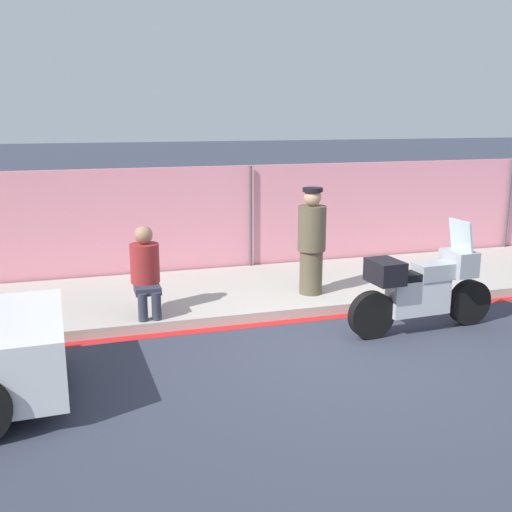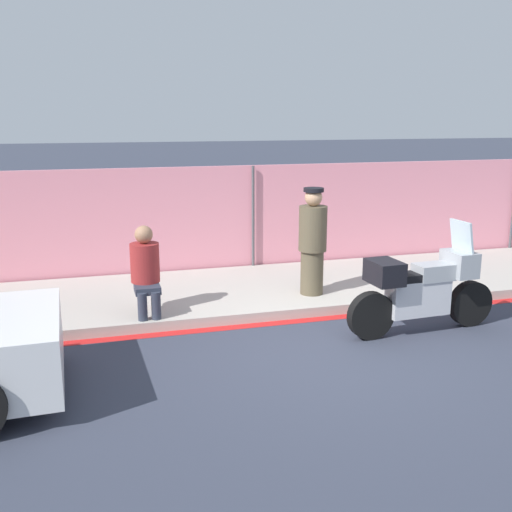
# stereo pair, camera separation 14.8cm
# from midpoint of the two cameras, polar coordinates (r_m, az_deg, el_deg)

# --- Properties ---
(ground_plane) EXTENTS (120.00, 120.00, 0.00)m
(ground_plane) POSITION_cam_midpoint_polar(r_m,az_deg,el_deg) (7.55, 8.54, -9.14)
(ground_plane) COLOR #333847
(sidewalk) EXTENTS (41.54, 2.66, 0.15)m
(sidewalk) POSITION_cam_midpoint_polar(r_m,az_deg,el_deg) (9.88, 2.21, -3.12)
(sidewalk) COLOR #ADA89E
(sidewalk) RESTS_ON ground_plane
(curb_paint_stripe) EXTENTS (41.54, 0.18, 0.01)m
(curb_paint_stripe) POSITION_cam_midpoint_polar(r_m,az_deg,el_deg) (8.62, 5.13, -6.13)
(curb_paint_stripe) COLOR red
(curb_paint_stripe) RESTS_ON ground_plane
(storefront_fence) EXTENTS (39.46, 0.17, 1.98)m
(storefront_fence) POSITION_cam_midpoint_polar(r_m,az_deg,el_deg) (10.99, -0.03, 3.48)
(storefront_fence) COLOR pink
(storefront_fence) RESTS_ON ground_plane
(motorcycle) EXTENTS (2.20, 0.58, 1.50)m
(motorcycle) POSITION_cam_midpoint_polar(r_m,az_deg,el_deg) (8.29, 16.02, -3.03)
(motorcycle) COLOR black
(motorcycle) RESTS_ON ground_plane
(officer_standing) EXTENTS (0.43, 0.43, 1.65)m
(officer_standing) POSITION_cam_midpoint_polar(r_m,az_deg,el_deg) (9.19, 5.87, 1.42)
(officer_standing) COLOR brown
(officer_standing) RESTS_ON sidewalk
(person_seated_on_curb) EXTENTS (0.41, 0.65, 1.23)m
(person_seated_on_curb) POSITION_cam_midpoint_polar(r_m,az_deg,el_deg) (8.42, -9.99, -0.94)
(person_seated_on_curb) COLOR #2D3342
(person_seated_on_curb) RESTS_ON sidewalk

